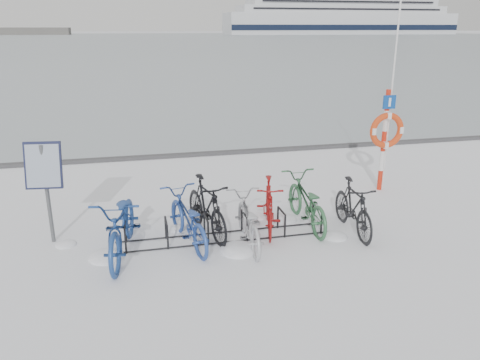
% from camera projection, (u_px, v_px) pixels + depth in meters
% --- Properties ---
extents(ground, '(900.00, 900.00, 0.00)m').
position_uv_depth(ground, '(226.00, 238.00, 8.69)').
color(ground, white).
rests_on(ground, ground).
extents(ice_sheet, '(400.00, 298.00, 0.02)m').
position_uv_depth(ice_sheet, '(132.00, 39.00, 152.15)').
color(ice_sheet, '#A8B4BE').
rests_on(ice_sheet, ground).
extents(quay_edge, '(400.00, 0.25, 0.10)m').
position_uv_depth(quay_edge, '(187.00, 155.00, 14.14)').
color(quay_edge, '#3F3F42').
rests_on(quay_edge, ground).
extents(bike_rack, '(4.00, 0.48, 0.46)m').
position_uv_depth(bike_rack, '(226.00, 229.00, 8.64)').
color(bike_rack, black).
rests_on(bike_rack, ground).
extents(info_board, '(0.65, 0.31, 1.87)m').
position_uv_depth(info_board, '(44.00, 171.00, 8.11)').
color(info_board, '#595B5E').
rests_on(info_board, ground).
extents(lifebuoy_station, '(0.84, 0.23, 4.35)m').
position_uv_depth(lifebuoy_station, '(386.00, 131.00, 10.78)').
color(lifebuoy_station, red).
rests_on(lifebuoy_station, ground).
extents(cruise_ferry, '(123.45, 23.31, 40.56)m').
position_uv_depth(cruise_ferry, '(340.00, 12.00, 244.95)').
color(cruise_ferry, silver).
rests_on(cruise_ferry, ground).
extents(bike_0, '(1.09, 2.30, 1.16)m').
position_uv_depth(bike_0, '(122.00, 222.00, 7.93)').
color(bike_0, navy).
rests_on(bike_0, ground).
extents(bike_1, '(1.05, 2.00, 1.00)m').
position_uv_depth(bike_1, '(187.00, 217.00, 8.34)').
color(bike_1, '#264490').
rests_on(bike_1, ground).
extents(bike_2, '(0.92, 1.93, 1.12)m').
position_uv_depth(bike_2, '(207.00, 206.00, 8.73)').
color(bike_2, black).
rests_on(bike_2, ground).
extents(bike_3, '(0.69, 1.81, 0.94)m').
position_uv_depth(bike_3, '(248.00, 219.00, 8.34)').
color(bike_3, '#AEB0B6').
rests_on(bike_3, ground).
extents(bike_4, '(0.88, 1.77, 1.02)m').
position_uv_depth(bike_4, '(269.00, 204.00, 8.93)').
color(bike_4, maroon).
rests_on(bike_4, ground).
extents(bike_5, '(0.69, 1.97, 1.03)m').
position_uv_depth(bike_5, '(306.00, 200.00, 9.13)').
color(bike_5, '#30633E').
rests_on(bike_5, ground).
extents(bike_6, '(0.57, 1.75, 1.04)m').
position_uv_depth(bike_6, '(353.00, 206.00, 8.83)').
color(bike_6, black).
rests_on(bike_6, ground).
extents(snow_drifts, '(6.14, 1.87, 0.23)m').
position_uv_depth(snow_drifts, '(224.00, 240.00, 8.60)').
color(snow_drifts, white).
rests_on(snow_drifts, ground).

